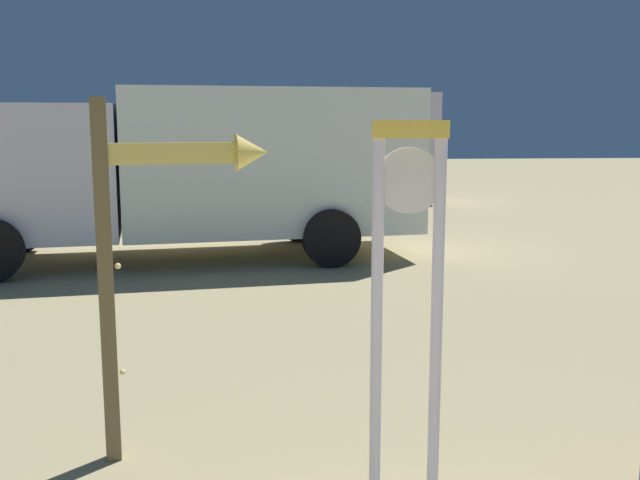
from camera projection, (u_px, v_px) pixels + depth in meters
name	position (u px, v px, depth m)	size (l,w,h in m)	color
standing_clock	(407.00, 278.00, 4.29)	(0.43, 0.13, 2.28)	white
arrow_sign	(162.00, 223.00, 4.92)	(1.16, 0.39, 2.43)	brown
box_truck_near	(213.00, 164.00, 12.16)	(7.27, 3.50, 2.76)	white
box_truck_far	(326.00, 143.00, 20.60)	(6.87, 3.08, 2.95)	silver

